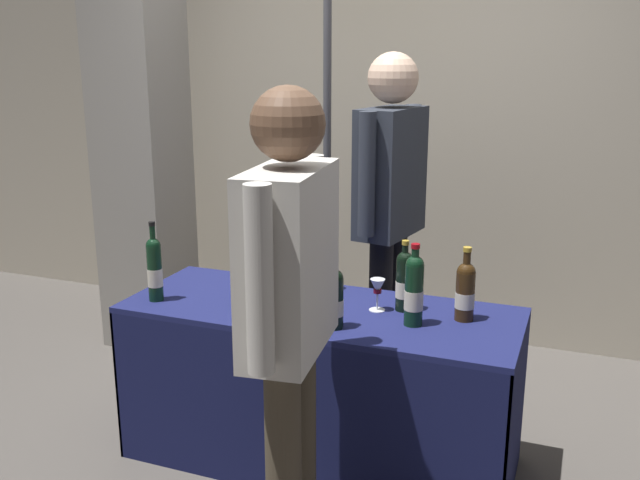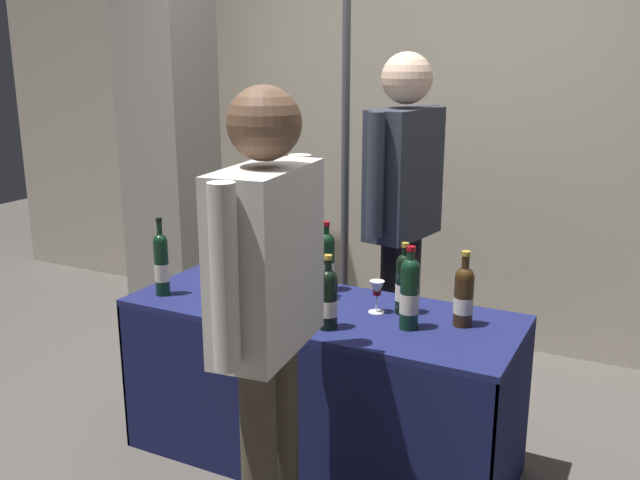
% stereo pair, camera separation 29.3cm
% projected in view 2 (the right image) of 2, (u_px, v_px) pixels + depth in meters
% --- Properties ---
extents(ground_plane, '(12.00, 12.00, 0.00)m').
position_uv_depth(ground_plane, '(320.00, 457.00, 3.20)').
color(ground_plane, '#514C47').
extents(back_partition, '(7.41, 0.12, 2.73)m').
position_uv_depth(back_partition, '(447.00, 122.00, 4.32)').
color(back_partition, '#B2A893').
rests_on(back_partition, ground_plane).
extents(concrete_pillar, '(0.44, 0.44, 3.10)m').
position_uv_depth(concrete_pillar, '(167.00, 92.00, 4.25)').
color(concrete_pillar, gray).
rests_on(concrete_pillar, ground_plane).
extents(tasting_table, '(1.69, 0.65, 0.72)m').
position_uv_depth(tasting_table, '(320.00, 356.00, 3.07)').
color(tasting_table, '#191E51').
rests_on(tasting_table, ground_plane).
extents(featured_wine_bottle, '(0.07, 0.07, 0.36)m').
position_uv_depth(featured_wine_bottle, '(161.00, 263.00, 3.14)').
color(featured_wine_bottle, black).
rests_on(featured_wine_bottle, tasting_table).
extents(display_bottle_0, '(0.08, 0.08, 0.31)m').
position_uv_depth(display_bottle_0, '(464.00, 295.00, 2.78)').
color(display_bottle_0, '#38230F').
rests_on(display_bottle_0, tasting_table).
extents(display_bottle_1, '(0.07, 0.07, 0.31)m').
position_uv_depth(display_bottle_1, '(258.00, 267.00, 3.13)').
color(display_bottle_1, '#38230F').
rests_on(display_bottle_1, tasting_table).
extents(display_bottle_2, '(0.08, 0.08, 0.30)m').
position_uv_depth(display_bottle_2, '(328.00, 298.00, 2.75)').
color(display_bottle_2, black).
rests_on(display_bottle_2, tasting_table).
extents(display_bottle_3, '(0.07, 0.07, 0.33)m').
position_uv_depth(display_bottle_3, '(247.00, 271.00, 3.02)').
color(display_bottle_3, black).
rests_on(display_bottle_3, tasting_table).
extents(display_bottle_4, '(0.08, 0.08, 0.34)m').
position_uv_depth(display_bottle_4, '(410.00, 293.00, 2.75)').
color(display_bottle_4, black).
rests_on(display_bottle_4, tasting_table).
extents(display_bottle_5, '(0.07, 0.07, 0.31)m').
position_uv_depth(display_bottle_5, '(404.00, 283.00, 2.91)').
color(display_bottle_5, black).
rests_on(display_bottle_5, tasting_table).
extents(display_bottle_6, '(0.08, 0.08, 0.32)m').
position_uv_depth(display_bottle_6, '(326.00, 261.00, 3.20)').
color(display_bottle_6, black).
rests_on(display_bottle_6, tasting_table).
extents(wine_glass_near_vendor, '(0.07, 0.07, 0.14)m').
position_uv_depth(wine_glass_near_vendor, '(377.00, 290.00, 2.93)').
color(wine_glass_near_vendor, silver).
rests_on(wine_glass_near_vendor, tasting_table).
extents(flower_vase, '(0.10, 0.10, 0.41)m').
position_uv_depth(flower_vase, '(309.00, 272.00, 3.09)').
color(flower_vase, tan).
rests_on(flower_vase, tasting_table).
extents(vendor_presenter, '(0.28, 0.60, 1.79)m').
position_uv_depth(vendor_presenter, '(403.00, 198.00, 3.47)').
color(vendor_presenter, black).
rests_on(vendor_presenter, ground_plane).
extents(taster_foreground_right, '(0.26, 0.64, 1.69)m').
position_uv_depth(taster_foreground_right, '(268.00, 294.00, 2.27)').
color(taster_foreground_right, '#4C4233').
rests_on(taster_foreground_right, ground_plane).
extents(booth_signpost, '(0.57, 0.04, 2.36)m').
position_uv_depth(booth_signpost, '(346.00, 112.00, 3.73)').
color(booth_signpost, '#47474C').
rests_on(booth_signpost, ground_plane).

